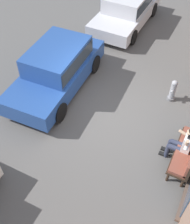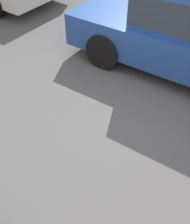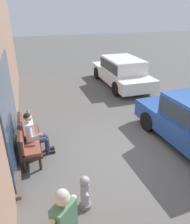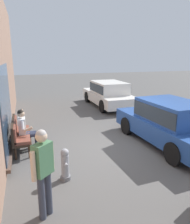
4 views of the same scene
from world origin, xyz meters
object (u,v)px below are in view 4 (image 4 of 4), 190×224
(bench, at_px, (19,133))
(parked_car_far, at_px, (108,93))
(parked_car_mid, at_px, (169,121))
(pedestrian_standing, at_px, (43,167))
(fire_hydrant, at_px, (65,165))
(person_on_phone, at_px, (26,129))

(bench, xyz_separation_m, parked_car_far, (4.90, -5.01, 0.25))
(parked_car_mid, distance_m, pedestrian_standing, 4.88)
(bench, relative_size, fire_hydrant, 2.09)
(person_on_phone, height_order, pedestrian_standing, pedestrian_standing)
(parked_car_mid, xyz_separation_m, pedestrian_standing, (-2.25, 4.33, 0.20))
(person_on_phone, height_order, parked_car_far, parked_car_far)
(parked_car_mid, bearing_deg, bench, 76.70)
(parked_car_far, bearing_deg, fire_hydrant, 151.29)
(person_on_phone, height_order, fire_hydrant, person_on_phone)
(parked_car_mid, height_order, pedestrian_standing, pedestrian_standing)
(bench, bearing_deg, person_on_phone, -102.90)
(bench, distance_m, person_on_phone, 0.26)
(fire_hydrant, bearing_deg, parked_car_far, -28.71)
(bench, relative_size, parked_car_mid, 0.39)
(parked_car_far, height_order, fire_hydrant, parked_car_far)
(bench, bearing_deg, pedestrian_standing, -171.56)
(person_on_phone, relative_size, fire_hydrant, 1.63)
(pedestrian_standing, bearing_deg, fire_hydrant, -27.18)
(parked_car_far, relative_size, fire_hydrant, 5.70)
(person_on_phone, xyz_separation_m, parked_car_far, (4.95, -4.78, 0.12))
(parked_car_mid, bearing_deg, pedestrian_standing, 117.44)
(person_on_phone, bearing_deg, fire_hydrant, -158.64)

